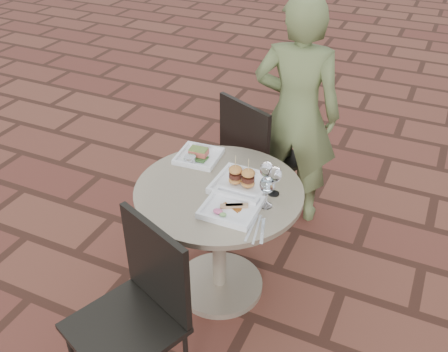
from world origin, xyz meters
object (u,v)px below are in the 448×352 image
at_px(plate_salmon, 199,156).
at_px(chair_far, 255,151).
at_px(diner, 296,115).
at_px(plate_tuna, 231,207).
at_px(cafe_table, 219,225).
at_px(plate_sliders, 242,181).
at_px(chair_near, 140,302).

bearing_deg(plate_salmon, chair_far, 71.72).
bearing_deg(diner, plate_salmon, 53.25).
xyz_separation_m(diner, plate_tuna, (0.00, -1.03, -0.04)).
xyz_separation_m(cafe_table, plate_salmon, (-0.24, 0.23, 0.26)).
distance_m(plate_salmon, plate_sliders, 0.37).
xyz_separation_m(chair_far, plate_tuna, (0.21, -0.86, 0.20)).
xyz_separation_m(cafe_table, diner, (0.13, 0.90, 0.30)).
height_order(chair_far, chair_near, same).
xyz_separation_m(diner, plate_sliders, (-0.03, -0.83, -0.02)).
bearing_deg(chair_near, plate_sliders, 100.37).
bearing_deg(plate_salmon, diner, 61.12).
height_order(cafe_table, chair_far, chair_far).
bearing_deg(cafe_table, chair_near, -94.66).
distance_m(chair_far, diner, 0.36).
bearing_deg(diner, chair_near, 75.39).
bearing_deg(plate_tuna, cafe_table, 133.96).
relative_size(chair_far, chair_near, 1.00).
xyz_separation_m(cafe_table, chair_far, (-0.07, 0.72, 0.07)).
bearing_deg(plate_sliders, plate_tuna, -81.02).
height_order(chair_near, plate_tuna, chair_near).
xyz_separation_m(chair_far, plate_salmon, (-0.16, -0.49, 0.20)).
relative_size(cafe_table, plate_sliders, 3.14).
height_order(chair_far, plate_salmon, chair_far).
relative_size(chair_near, plate_salmon, 3.63).
xyz_separation_m(plate_salmon, plate_sliders, (0.34, -0.16, 0.02)).
relative_size(plate_sliders, plate_tuna, 1.05).
distance_m(cafe_table, chair_near, 0.71).
bearing_deg(chair_near, cafe_table, 107.20).
bearing_deg(chair_far, chair_near, 115.47).
relative_size(diner, plate_sliders, 5.46).
distance_m(plate_salmon, plate_tuna, 0.52).
bearing_deg(diner, plate_sliders, 79.95).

